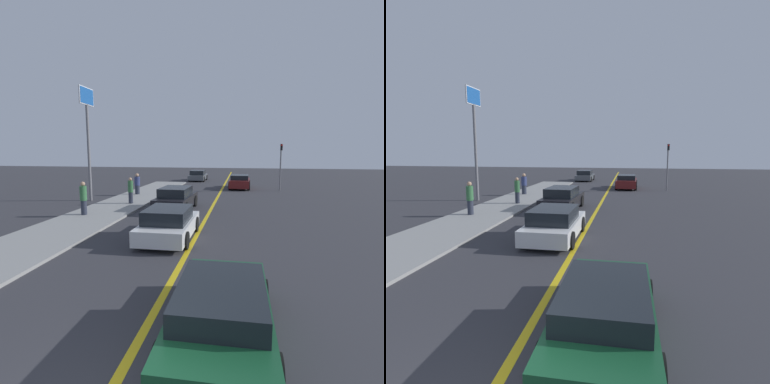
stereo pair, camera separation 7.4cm
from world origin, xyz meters
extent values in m
cube|color=gold|center=(0.00, 18.00, 0.00)|extent=(0.20, 60.00, 0.01)
cube|color=gray|center=(-6.08, 14.97, 0.05)|extent=(3.47, 29.94, 0.11)
cube|color=#144728|center=(1.55, 2.59, 0.47)|extent=(1.84, 4.21, 0.58)
cube|color=black|center=(1.55, 2.38, 0.97)|extent=(1.61, 2.32, 0.41)
cylinder|color=black|center=(0.68, 3.89, 0.32)|extent=(0.22, 0.65, 0.65)
cylinder|color=black|center=(2.40, 3.90, 0.32)|extent=(0.22, 0.65, 0.65)
cylinder|color=black|center=(0.70, 1.29, 0.32)|extent=(0.22, 0.65, 0.65)
cylinder|color=black|center=(2.42, 1.30, 0.32)|extent=(0.22, 0.65, 0.65)
cube|color=silver|center=(-1.04, 8.86, 0.48)|extent=(1.92, 4.03, 0.59)
cube|color=black|center=(-1.04, 8.66, 1.05)|extent=(1.68, 2.22, 0.54)
cylinder|color=black|center=(-1.95, 10.10, 0.33)|extent=(0.22, 0.67, 0.66)
cylinder|color=black|center=(-0.15, 10.11, 0.33)|extent=(0.22, 0.67, 0.66)
cylinder|color=black|center=(-1.94, 7.61, 0.33)|extent=(0.22, 0.67, 0.66)
cylinder|color=black|center=(-0.13, 7.62, 0.33)|extent=(0.22, 0.67, 0.66)
cube|color=black|center=(-2.09, 14.87, 0.53)|extent=(2.02, 4.33, 0.68)
cube|color=black|center=(-2.09, 14.66, 1.14)|extent=(1.73, 2.41, 0.54)
cylinder|color=black|center=(-2.92, 16.23, 0.35)|extent=(0.25, 0.72, 0.71)
cylinder|color=black|center=(-1.16, 16.16, 0.35)|extent=(0.25, 0.72, 0.71)
cylinder|color=black|center=(-3.02, 13.59, 0.35)|extent=(0.25, 0.72, 0.71)
cylinder|color=black|center=(-1.26, 13.52, 0.35)|extent=(0.25, 0.72, 0.71)
cube|color=maroon|center=(1.62, 26.03, 0.54)|extent=(1.93, 4.09, 0.69)
cube|color=black|center=(1.62, 25.83, 1.10)|extent=(1.66, 2.27, 0.43)
cylinder|color=black|center=(0.79, 27.31, 0.36)|extent=(0.24, 0.72, 0.72)
cylinder|color=black|center=(2.52, 27.27, 0.36)|extent=(0.24, 0.72, 0.72)
cylinder|color=black|center=(0.72, 24.80, 0.36)|extent=(0.24, 0.72, 0.72)
cylinder|color=black|center=(2.46, 24.76, 0.36)|extent=(0.24, 0.72, 0.72)
cube|color=#4C5156|center=(-3.43, 32.83, 0.45)|extent=(1.87, 3.86, 0.56)
cube|color=black|center=(-3.43, 32.64, 0.99)|extent=(1.63, 2.13, 0.53)
cylinder|color=black|center=(-4.29, 34.03, 0.31)|extent=(0.23, 0.62, 0.62)
cylinder|color=black|center=(-2.55, 34.02, 0.31)|extent=(0.23, 0.62, 0.62)
cylinder|color=black|center=(-4.31, 31.65, 0.31)|extent=(0.23, 0.62, 0.62)
cylinder|color=black|center=(-2.57, 31.63, 0.31)|extent=(0.23, 0.62, 0.62)
cylinder|color=#282D3D|center=(-6.67, 12.10, 0.50)|extent=(0.32, 0.32, 0.79)
cylinder|color=#336B3D|center=(-6.67, 12.10, 1.29)|extent=(0.37, 0.37, 0.79)
sphere|color=tan|center=(-6.67, 12.10, 1.81)|extent=(0.24, 0.24, 0.24)
cylinder|color=#282D3D|center=(-5.44, 15.93, 0.49)|extent=(0.29, 0.29, 0.75)
cylinder|color=#336B3D|center=(-5.44, 15.93, 1.24)|extent=(0.34, 0.34, 0.75)
sphere|color=tan|center=(-5.44, 15.93, 1.73)|extent=(0.22, 0.22, 0.22)
cylinder|color=#282D3D|center=(-6.49, 20.10, 0.46)|extent=(0.37, 0.37, 0.70)
cylinder|color=navy|center=(-6.49, 20.10, 1.16)|extent=(0.44, 0.44, 0.70)
sphere|color=tan|center=(-6.49, 20.10, 1.65)|extent=(0.28, 0.28, 0.28)
cylinder|color=slate|center=(5.21, 24.90, 2.09)|extent=(0.12, 0.12, 4.18)
cube|color=black|center=(5.21, 24.72, 3.90)|extent=(0.18, 0.18, 0.55)
sphere|color=red|center=(5.21, 24.63, 4.07)|extent=(0.14, 0.14, 0.14)
cylinder|color=slate|center=(-8.95, 17.11, 3.41)|extent=(0.20, 0.20, 6.81)
cube|color=silver|center=(-8.95, 17.11, 7.35)|extent=(0.08, 1.88, 1.20)
cube|color=#19519E|center=(-8.95, 17.11, 7.35)|extent=(0.12, 1.76, 1.08)
camera|label=1|loc=(1.89, -2.82, 3.60)|focal=28.00mm
camera|label=2|loc=(1.96, -2.81, 3.60)|focal=28.00mm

